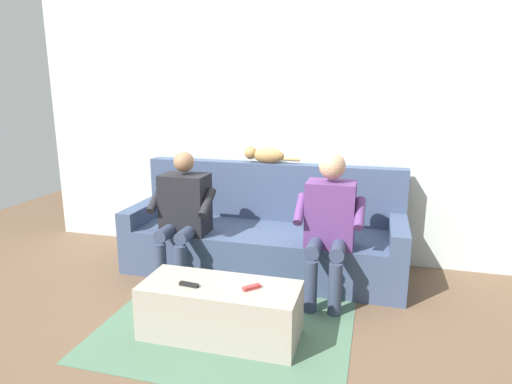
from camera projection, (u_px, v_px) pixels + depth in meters
The scene contains 10 objects.
ground_plane at pixel (241, 304), 3.45m from camera, with size 8.00×8.00×0.00m, color brown.
back_wall at pixel (277, 116), 4.24m from camera, with size 5.01×0.06×2.76m, color silver.
couch at pixel (264, 238), 4.07m from camera, with size 2.47×0.82×0.95m.
coffee_table at pixel (221, 310), 2.97m from camera, with size 1.06×0.44×0.37m.
person_left_seated at pixel (329, 219), 3.46m from camera, with size 0.53×0.54×1.16m.
person_right_seated at pixel (183, 210), 3.79m from camera, with size 0.55×0.52×1.12m.
cat_on_backrest at pixel (264, 155), 4.18m from camera, with size 0.54×0.13×0.16m.
remote_red at pixel (252, 287), 2.87m from camera, with size 0.12×0.04×0.02m, color #B73333.
remote_black at pixel (189, 284), 2.91m from camera, with size 0.13×0.03×0.02m, color black.
floor_rug at pixel (228, 324), 3.16m from camera, with size 1.73×1.45×0.01m, color #4C7056.
Camera 1 is at (-0.95, 3.61, 1.65)m, focal length 31.09 mm.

